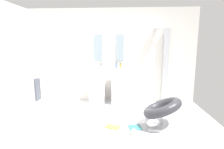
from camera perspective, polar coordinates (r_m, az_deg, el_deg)
ground_plane at (r=3.81m, az=-2.87°, el=-15.97°), size 4.80×3.60×0.04m
rear_partition at (r=5.08m, az=-0.93°, el=6.01°), size 4.80×0.10×2.60m
pedestal_sink_left at (r=4.93m, az=-4.70°, el=-3.53°), size 0.45×0.45×1.05m
pedestal_sink_right at (r=4.88m, az=2.36°, el=-3.64°), size 0.45×0.45×1.05m
vanity_mirror_left at (r=5.04m, az=-4.48°, el=8.50°), size 0.22×0.03×0.74m
vanity_mirror_right at (r=4.99m, az=2.50°, el=8.51°), size 0.22×0.03×0.74m
shower_column at (r=5.10m, az=16.61°, el=3.13°), size 0.49×0.24×2.05m
lounge_chair at (r=3.69m, az=15.71°, el=-10.94°), size 1.01×1.01×0.65m
towel_rack at (r=4.26m, az=-23.07°, el=-4.65°), size 0.37×0.22×0.95m
area_rug at (r=3.53m, az=3.05°, el=-17.72°), size 1.12×0.72×0.01m
magazine_ochre at (r=3.65m, az=0.15°, el=-16.43°), size 0.32×0.24×0.02m
magazine_teal at (r=3.65m, az=7.40°, el=-16.49°), size 0.26×0.25×0.03m
coffee_mug at (r=3.38m, az=7.10°, el=-18.00°), size 0.09×0.09×0.10m
soap_bottle_clear at (r=4.92m, az=-3.16°, el=2.63°), size 0.05×0.05×0.16m
soap_bottle_blue at (r=4.92m, az=1.38°, el=2.83°), size 0.04×0.04×0.19m
soap_bottle_grey at (r=4.76m, az=-3.51°, el=2.42°), size 0.05×0.05×0.16m
soap_bottle_amber at (r=4.93m, az=2.72°, el=2.67°), size 0.05×0.05×0.16m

